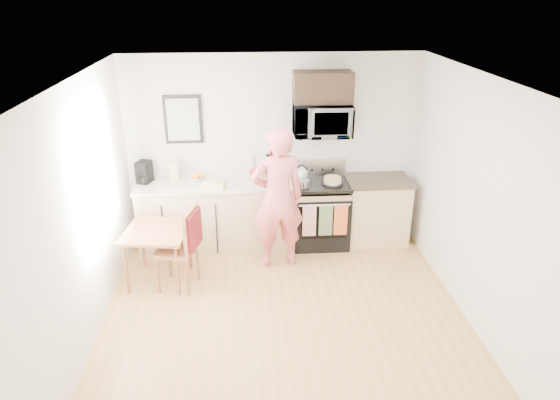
{
  "coord_description": "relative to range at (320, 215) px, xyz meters",
  "views": [
    {
      "loc": [
        -0.39,
        -4.29,
        3.39
      ],
      "look_at": [
        -0.0,
        1.0,
        1.1
      ],
      "focal_mm": 32.0,
      "sensor_mm": 36.0,
      "label": 1
    }
  ],
  "objects": [
    {
      "name": "kettle",
      "position": [
        -0.26,
        0.1,
        0.58
      ],
      "size": [
        0.18,
        0.18,
        0.22
      ],
      "color": "silver",
      "rests_on": "range"
    },
    {
      "name": "upper_cabinet",
      "position": [
        -0.0,
        0.15,
        1.74
      ],
      "size": [
        0.76,
        0.35,
        0.4
      ],
      "primitive_type": "cube",
      "color": "black",
      "rests_on": "back_wall"
    },
    {
      "name": "right_wall",
      "position": [
        1.37,
        -1.98,
        0.86
      ],
      "size": [
        0.04,
        4.6,
        2.6
      ],
      "primitive_type": "cube",
      "color": "white",
      "rests_on": "floor"
    },
    {
      "name": "wall_trivet",
      "position": [
        -0.58,
        0.31,
        0.86
      ],
      "size": [
        0.2,
        0.02,
        0.2
      ],
      "primitive_type": "cube",
      "color": "#AD0E13",
      "rests_on": "back_wall"
    },
    {
      "name": "floor",
      "position": [
        -0.63,
        -1.98,
        -0.44
      ],
      "size": [
        4.6,
        4.6,
        0.0
      ],
      "primitive_type": "plane",
      "color": "#AA8842",
      "rests_on": "ground"
    },
    {
      "name": "cake",
      "position": [
        0.14,
        -0.08,
        0.53
      ],
      "size": [
        0.28,
        0.28,
        0.09
      ],
      "color": "black",
      "rests_on": "range"
    },
    {
      "name": "cabinet_left",
      "position": [
        -1.43,
        0.02,
        0.01
      ],
      "size": [
        2.1,
        0.6,
        0.9
      ],
      "primitive_type": "cube",
      "color": "#D6BF89",
      "rests_on": "floor"
    },
    {
      "name": "dining_table",
      "position": [
        -2.11,
        -0.84,
        0.18
      ],
      "size": [
        0.74,
        0.74,
        0.7
      ],
      "rotation": [
        0.0,
        0.0,
        -0.14
      ],
      "color": "brown",
      "rests_on": "floor"
    },
    {
      "name": "wall_art",
      "position": [
        -1.83,
        0.3,
        1.31
      ],
      "size": [
        0.5,
        0.04,
        0.65
      ],
      "color": "black",
      "rests_on": "back_wall"
    },
    {
      "name": "ceiling",
      "position": [
        -0.63,
        -1.98,
        2.16
      ],
      "size": [
        4.0,
        4.6,
        0.04
      ],
      "primitive_type": "cube",
      "color": "white",
      "rests_on": "back_wall"
    },
    {
      "name": "milk_carton",
      "position": [
        -2.0,
        0.14,
        0.64
      ],
      "size": [
        0.13,
        0.13,
        0.28
      ],
      "primitive_type": "cube",
      "rotation": [
        0.0,
        0.0,
        0.24
      ],
      "color": "#D5B480",
      "rests_on": "countertop_left"
    },
    {
      "name": "countertop_left",
      "position": [
        -1.43,
        0.02,
        0.48
      ],
      "size": [
        2.14,
        0.64,
        0.04
      ],
      "primitive_type": "cube",
      "color": "white",
      "rests_on": "cabinet_left"
    },
    {
      "name": "window",
      "position": [
        -2.59,
        -1.18,
        1.11
      ],
      "size": [
        0.06,
        1.4,
        1.5
      ],
      "color": "silver",
      "rests_on": "left_wall"
    },
    {
      "name": "bread_bag",
      "position": [
        -1.44,
        -0.17,
        0.56
      ],
      "size": [
        0.31,
        0.21,
        0.11
      ],
      "primitive_type": "cube",
      "rotation": [
        0.0,
        0.0,
        -0.27
      ],
      "color": "tan",
      "rests_on": "countertop_left"
    },
    {
      "name": "pot",
      "position": [
        -0.28,
        -0.16,
        0.54
      ],
      "size": [
        0.19,
        0.33,
        0.1
      ],
      "rotation": [
        0.0,
        0.0,
        -0.05
      ],
      "color": "#B5B5BA",
      "rests_on": "range"
    },
    {
      "name": "microwave",
      "position": [
        -0.0,
        0.1,
        1.32
      ],
      "size": [
        0.76,
        0.51,
        0.42
      ],
      "primitive_type": "imported",
      "color": "#B5B5BA",
      "rests_on": "back_wall"
    },
    {
      "name": "utensil_crock",
      "position": [
        -0.91,
        0.14,
        0.63
      ],
      "size": [
        0.11,
        0.11,
        0.33
      ],
      "color": "#AD0E13",
      "rests_on": "countertop_left"
    },
    {
      "name": "person",
      "position": [
        -0.63,
        -0.53,
        0.49
      ],
      "size": [
        0.74,
        0.55,
        1.85
      ],
      "primitive_type": "imported",
      "rotation": [
        0.0,
        0.0,
        3.3
      ],
      "color": "#DE3D54",
      "rests_on": "floor"
    },
    {
      "name": "coffee_maker",
      "position": [
        -2.38,
        0.12,
        0.64
      ],
      "size": [
        0.22,
        0.27,
        0.29
      ],
      "rotation": [
        0.0,
        0.0,
        -0.34
      ],
      "color": "black",
      "rests_on": "countertop_left"
    },
    {
      "name": "fruit_bowl",
      "position": [
        -1.68,
        0.15,
        0.54
      ],
      "size": [
        0.24,
        0.24,
        0.1
      ],
      "color": "silver",
      "rests_on": "countertop_left"
    },
    {
      "name": "countertop_right",
      "position": [
        0.8,
        0.02,
        0.48
      ],
      "size": [
        0.88,
        0.64,
        0.04
      ],
      "primitive_type": "cube",
      "color": "black",
      "rests_on": "cabinet_right"
    },
    {
      "name": "range",
      "position": [
        0.0,
        0.0,
        0.0
      ],
      "size": [
        0.76,
        0.7,
        1.16
      ],
      "color": "black",
      "rests_on": "floor"
    },
    {
      "name": "knife_block",
      "position": [
        -0.71,
        0.15,
        0.62
      ],
      "size": [
        0.15,
        0.18,
        0.24
      ],
      "primitive_type": "cube",
      "rotation": [
        0.0,
        0.0,
        0.32
      ],
      "color": "brown",
      "rests_on": "countertop_left"
    },
    {
      "name": "back_wall",
      "position": [
        -0.63,
        0.32,
        0.86
      ],
      "size": [
        4.0,
        0.04,
        2.6
      ],
      "primitive_type": "cube",
      "color": "white",
      "rests_on": "floor"
    },
    {
      "name": "cabinet_right",
      "position": [
        0.8,
        0.02,
        0.01
      ],
      "size": [
        0.84,
        0.6,
        0.9
      ],
      "primitive_type": "cube",
      "color": "#D6BF89",
      "rests_on": "floor"
    },
    {
      "name": "left_wall",
      "position": [
        -2.63,
        -1.98,
        0.86
      ],
      "size": [
        0.04,
        4.6,
        2.6
      ],
      "primitive_type": "cube",
      "color": "white",
      "rests_on": "floor"
    },
    {
      "name": "chair",
      "position": [
        -1.73,
        -1.03,
        0.23
      ],
      "size": [
        0.57,
        0.53,
        1.04
      ],
      "rotation": [
        0.0,
        0.0,
        -0.25
      ],
      "color": "brown",
      "rests_on": "floor"
    }
  ]
}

